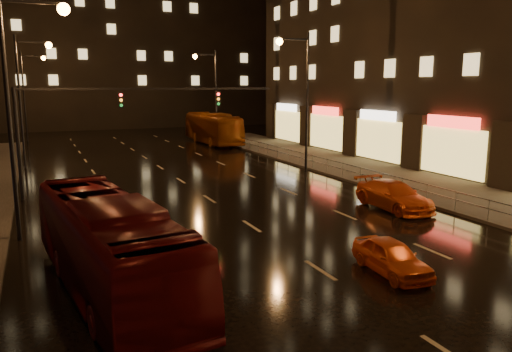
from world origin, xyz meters
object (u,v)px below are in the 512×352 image
Objects in this scene: bus_red at (109,245)px; taxi_far at (394,195)px; bus_curb at (213,128)px; taxi_near at (392,257)px.

bus_red is 2.18× the size of taxi_far.
bus_curb is (15.88, 36.44, 0.18)m from bus_red.
bus_curb reaches higher than taxi_near.
bus_red is 15.67m from taxi_far.
taxi_far is (-1.00, -31.57, -0.96)m from bus_curb.
bus_red reaches higher than taxi_far.
taxi_far is at bearing -91.47° from bus_curb.
bus_red is 9.28m from taxi_near.
taxi_far reaches higher than taxi_near.
bus_curb is 3.49× the size of taxi_near.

